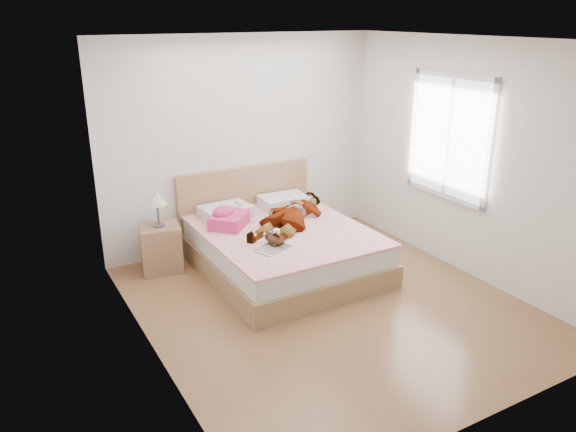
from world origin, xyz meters
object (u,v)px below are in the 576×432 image
object	(u,v)px
woman	(291,212)
phone	(238,203)
bed	(280,246)
magazine	(274,248)
plush_toy	(274,239)
towel	(228,218)
coffee_mug	(277,233)
nightstand	(161,244)

from	to	relation	value
woman	phone	world-z (taller)	woman
bed	magazine	world-z (taller)	bed
phone	magazine	bearing A→B (deg)	-133.43
plush_toy	towel	bearing A→B (deg)	104.26
magazine	plush_toy	world-z (taller)	plush_toy
magazine	coffee_mug	distance (m)	0.32
magazine	coffee_mug	xyz separation A→B (m)	(0.18, 0.26, 0.04)
woman	plush_toy	world-z (taller)	woman
towel	magazine	xyz separation A→B (m)	(0.15, -0.84, -0.09)
plush_toy	nightstand	distance (m)	1.43
woman	plush_toy	xyz separation A→B (m)	(-0.52, -0.55, -0.04)
bed	coffee_mug	xyz separation A→B (m)	(-0.19, -0.26, 0.28)
phone	nightstand	distance (m)	1.01
towel	nightstand	size ratio (longest dim) A/B	0.60
plush_toy	nightstand	size ratio (longest dim) A/B	0.27
magazine	nightstand	bearing A→B (deg)	126.90
woman	bed	world-z (taller)	bed
woman	nightstand	world-z (taller)	nightstand
bed	coffee_mug	size ratio (longest dim) A/B	16.81
woman	bed	xyz separation A→B (m)	(-0.21, -0.11, -0.35)
phone	bed	world-z (taller)	bed
phone	towel	xyz separation A→B (m)	(-0.22, -0.19, -0.09)
bed	coffee_mug	bearing A→B (deg)	-125.21
plush_toy	woman	bearing A→B (deg)	46.57
magazine	plush_toy	bearing A→B (deg)	56.84
woman	magazine	xyz separation A→B (m)	(-0.57, -0.63, -0.10)
phone	magazine	world-z (taller)	phone
bed	towel	bearing A→B (deg)	147.94
nightstand	plush_toy	bearing A→B (deg)	-49.64
woman	towel	bearing A→B (deg)	-145.71
woman	phone	distance (m)	0.64
coffee_mug	plush_toy	bearing A→B (deg)	-124.92
magazine	phone	bearing A→B (deg)	85.88
coffee_mug	plush_toy	size ratio (longest dim) A/B	0.48
phone	bed	size ratio (longest dim) A/B	0.05
woman	nightstand	bearing A→B (deg)	-149.04
magazine	towel	bearing A→B (deg)	99.81
nightstand	bed	bearing A→B (deg)	-26.93
nightstand	woman	bearing A→B (deg)	-19.73
towel	plush_toy	world-z (taller)	towel
bed	nightstand	xyz separation A→B (m)	(-1.22, 0.62, 0.04)
magazine	nightstand	size ratio (longest dim) A/B	0.47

